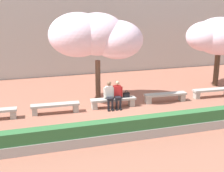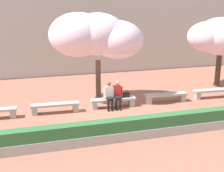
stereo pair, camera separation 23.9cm
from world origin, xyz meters
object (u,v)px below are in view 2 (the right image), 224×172
Objects in this scene: person_seated_left at (109,94)px; handbag at (126,95)px; stone_bench_near_east at (166,96)px; stone_bench_center at (113,101)px; stone_bench_near_west at (55,106)px; cherry_tree_secondary at (223,36)px; stone_bench_east_end at (213,92)px; cherry_tree_main at (96,36)px; person_seated_right at (117,93)px.

person_seated_left is 3.81× the size of handbag.
stone_bench_center is at bearing 180.00° from stone_bench_near_east.
cherry_tree_secondary is (9.79, 1.89, 2.66)m from stone_bench_near_west.
stone_bench_east_end is 3.63m from cherry_tree_secondary.
stone_bench_near_west is 3.88m from cherry_tree_main.
stone_bench_near_east is at bearing -156.34° from cherry_tree_secondary.
cherry_tree_secondary is (7.05, 1.89, 2.66)m from stone_bench_center.
stone_bench_near_east and stone_bench_east_end have the same top height.
person_seated_left is 1.00× the size of person_seated_right.
cherry_tree_main reaches higher than stone_bench_east_end.
cherry_tree_main reaches higher than stone_bench_near_east.
stone_bench_near_west is 1.69× the size of person_seated_right.
cherry_tree_main is 1.08× the size of cherry_tree_secondary.
cherry_tree_secondary is at bearing 15.84° from person_seated_right.
stone_bench_east_end is 0.49× the size of cherry_tree_main.
person_seated_left is 0.29× the size of cherry_tree_main.
handbag reaches higher than stone_bench_east_end.
cherry_tree_secondary is (6.86, 1.95, 2.28)m from person_seated_right.
person_seated_left reaches higher than handbag.
stone_bench_center is 5.46m from stone_bench_east_end.
stone_bench_near_west is 0.52× the size of cherry_tree_secondary.
stone_bench_near_east is at bearing 1.19° from person_seated_right.
person_seated_right is 7.49m from cherry_tree_secondary.
cherry_tree_secondary is (4.32, 1.89, 2.66)m from stone_bench_near_east.
person_seated_left is at bearing -178.97° from stone_bench_near_east.
stone_bench_east_end is 5.29m from person_seated_right.
person_seated_right is at bearing -15.34° from stone_bench_center.
stone_bench_near_west and stone_bench_near_east have the same top height.
stone_bench_near_west is at bearing -151.78° from cherry_tree_main.
person_seated_right is at bearing -179.43° from stone_bench_east_end.
cherry_tree_secondary reaches higher than person_seated_right.
stone_bench_center and stone_bench_east_end have the same top height.
stone_bench_near_west is 6.44× the size of handbag.
cherry_tree_main is (-0.70, 1.25, 2.56)m from person_seated_right.
cherry_tree_secondary is (1.59, 1.89, 2.66)m from stone_bench_east_end.
cherry_tree_main is (-0.30, 1.25, 2.56)m from person_seated_left.
stone_bench_near_west is at bearing 178.79° from person_seated_left.
person_seated_left reaches higher than stone_bench_east_end.
handbag is 0.08× the size of cherry_tree_main.
stone_bench_east_end is at bearing 0.54° from person_seated_left.
stone_bench_near_east is at bearing 1.03° from person_seated_left.
stone_bench_east_end is at bearing 0.00° from stone_bench_near_west.
handbag is at bearing -46.18° from cherry_tree_main.
stone_bench_near_west is at bearing 178.97° from person_seated_right.
handbag is at bearing -179.54° from stone_bench_near_east.
person_seated_right is (-5.27, -0.05, 0.39)m from stone_bench_east_end.
person_seated_right is (0.40, 0.00, 0.00)m from person_seated_left.
handbag reaches higher than stone_bench_near_west.
cherry_tree_main reaches higher than person_seated_left.
person_seated_left is at bearing -165.00° from cherry_tree_secondary.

